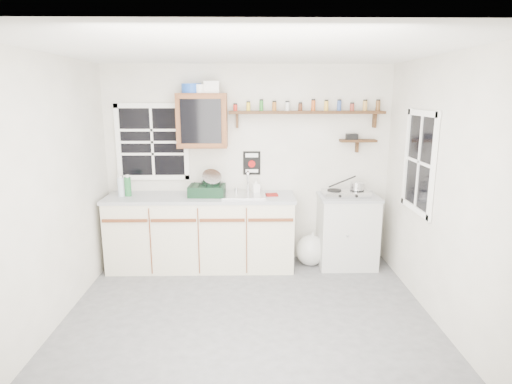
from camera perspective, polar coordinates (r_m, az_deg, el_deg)
room at (r=3.91m, az=-1.13°, el=-0.20°), size 3.64×3.24×2.54m
main_cabinet at (r=5.41m, az=-7.30°, el=-5.25°), size 2.31×0.63×0.92m
right_cabinet at (r=5.54m, az=12.03°, el=-5.05°), size 0.73×0.57×0.91m
sink at (r=5.25m, az=-1.61°, el=-0.37°), size 0.52×0.44×0.29m
upper_cabinet at (r=5.29m, az=-7.17°, el=9.43°), size 0.60×0.32×0.65m
upper_cabinet_clutter at (r=5.28m, az=-7.58°, el=13.59°), size 0.45×0.24×0.14m
spice_shelf at (r=5.37m, az=6.92°, el=10.63°), size 1.91×0.18×0.35m
secondary_shelf at (r=5.53m, az=13.20°, el=6.75°), size 0.45×0.16×0.24m
warning_sign at (r=5.46m, az=-0.57°, el=3.88°), size 0.22×0.02×0.30m
window_back at (r=5.56m, az=-13.66°, el=6.49°), size 0.93×0.03×0.98m
window_right at (r=4.75m, az=20.98°, el=3.75°), size 0.03×0.78×1.08m
water_bottles at (r=5.44m, az=-17.12°, el=0.71°), size 0.16×0.10×0.26m
dish_rack at (r=5.27m, az=-6.38°, el=0.64°), size 0.45×0.34×0.33m
soap_bottle at (r=5.35m, az=-0.01°, el=0.82°), size 0.11×0.11×0.19m
rag at (r=5.26m, az=2.13°, el=-0.37°), size 0.16×0.14×0.02m
hotplate at (r=5.38m, az=11.85°, el=-0.14°), size 0.57×0.32×0.08m
saucepan at (r=5.40m, az=13.27°, el=0.77°), size 0.42×0.21×0.18m
trash_bag at (r=5.55m, az=7.31°, el=-7.67°), size 0.40×0.36×0.46m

